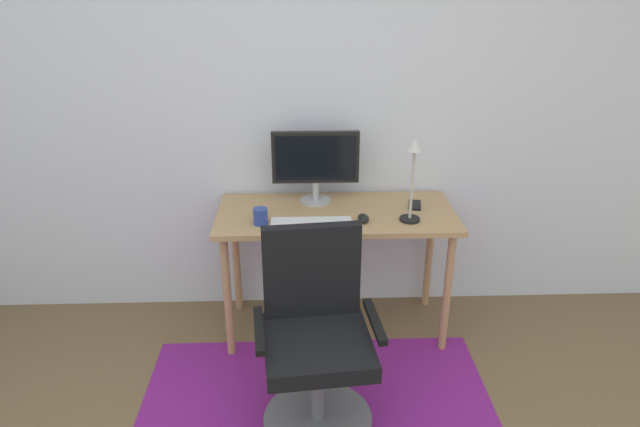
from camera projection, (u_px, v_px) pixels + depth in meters
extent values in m
cube|color=silver|center=(317.00, 102.00, 3.27)|extent=(6.00, 0.10, 2.60)
cube|color=#7F1F7D|center=(317.00, 409.00, 2.81)|extent=(1.77, 1.12, 0.01)
cube|color=tan|center=(336.00, 214.00, 3.16)|extent=(1.33, 0.59, 0.03)
cylinder|color=tan|center=(228.00, 297.00, 3.08)|extent=(0.04, 0.04, 0.74)
cylinder|color=tan|center=(447.00, 293.00, 3.12)|extent=(0.04, 0.04, 0.74)
cylinder|color=tan|center=(236.00, 257.00, 3.51)|extent=(0.04, 0.04, 0.74)
cylinder|color=tan|center=(429.00, 254.00, 3.55)|extent=(0.04, 0.04, 0.74)
cylinder|color=#B2B2B7|center=(316.00, 200.00, 3.29)|extent=(0.18, 0.18, 0.01)
cylinder|color=#B2B2B7|center=(316.00, 191.00, 3.27)|extent=(0.04, 0.04, 0.11)
cube|color=black|center=(315.00, 157.00, 3.18)|extent=(0.49, 0.04, 0.30)
cube|color=black|center=(316.00, 158.00, 3.17)|extent=(0.45, 0.00, 0.26)
cube|color=white|center=(311.00, 223.00, 2.99)|extent=(0.43, 0.13, 0.02)
ellipsoid|color=black|center=(363.00, 218.00, 3.03)|extent=(0.06, 0.10, 0.03)
cylinder|color=#283E94|center=(261.00, 216.00, 2.99)|extent=(0.08, 0.08, 0.09)
cube|color=black|center=(415.00, 205.00, 3.23)|extent=(0.09, 0.15, 0.01)
cylinder|color=black|center=(410.00, 219.00, 3.04)|extent=(0.11, 0.11, 0.01)
cylinder|color=beige|center=(412.00, 185.00, 2.97)|extent=(0.02, 0.02, 0.38)
cone|color=beige|center=(415.00, 145.00, 2.88)|extent=(0.09, 0.09, 0.06)
cylinder|color=slate|center=(318.00, 420.00, 2.71)|extent=(0.52, 0.52, 0.05)
cylinder|color=slate|center=(318.00, 386.00, 2.63)|extent=(0.06, 0.06, 0.37)
cube|color=black|center=(318.00, 346.00, 2.54)|extent=(0.52, 0.52, 0.08)
cube|color=black|center=(312.00, 271.00, 2.62)|extent=(0.46, 0.10, 0.46)
cube|color=black|center=(259.00, 330.00, 2.46)|extent=(0.07, 0.34, 0.03)
cube|color=black|center=(375.00, 321.00, 2.53)|extent=(0.07, 0.34, 0.03)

